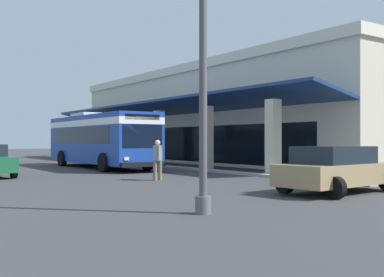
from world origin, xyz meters
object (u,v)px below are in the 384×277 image
object	(u,v)px
potted_palm	(110,154)
lot_light_pole	(203,46)
transit_bus	(99,137)
parked_sedan_tan	(337,169)
pedestrian	(158,158)

from	to	relation	value
potted_palm	lot_light_pole	distance (m)	28.51
transit_bus	parked_sedan_tan	distance (m)	16.72
transit_bus	lot_light_pole	distance (m)	18.52
parked_sedan_tan	lot_light_pole	distance (m)	6.75
parked_sedan_tan	lot_light_pole	bearing A→B (deg)	-80.31
transit_bus	potted_palm	bearing A→B (deg)	151.75
pedestrian	lot_light_pole	size ratio (longest dim) A/B	0.24
lot_light_pole	parked_sedan_tan	bearing A→B (deg)	99.69
transit_bus	potted_palm	xyz separation A→B (m)	(-8.85, 4.75, -1.33)
transit_bus	pedestrian	xyz separation A→B (m)	(9.53, -1.56, -0.92)
transit_bus	lot_light_pole	xyz separation A→B (m)	(17.68, -5.16, 1.93)
transit_bus	potted_palm	size ratio (longest dim) A/B	4.64
parked_sedan_tan	potted_palm	size ratio (longest dim) A/B	1.87
parked_sedan_tan	pedestrian	size ratio (longest dim) A/B	2.72
parked_sedan_tan	pedestrian	xyz separation A→B (m)	(-7.14, -2.34, 0.18)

